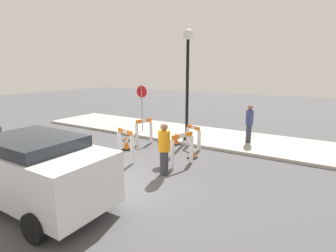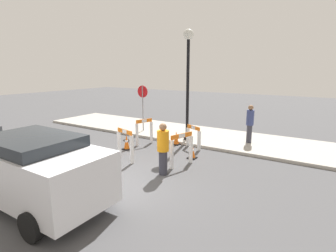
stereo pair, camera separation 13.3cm
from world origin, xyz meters
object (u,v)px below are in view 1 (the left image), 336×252
Objects in this scene: streetlamp_post at (188,70)px; parked_car_1 at (35,167)px; person_pedestrian at (249,122)px; person_worker at (164,148)px; stop_sign at (142,101)px.

parked_car_1 is (-0.38, -6.88, -2.20)m from streetlamp_post.
person_pedestrian is at bearing 69.76° from parked_car_1.
person_pedestrian reaches higher than person_worker.
person_worker is 3.53m from parked_car_1.
parked_car_1 is at bearing -93.13° from streetlamp_post.
person_worker is 0.42× the size of parked_car_1.
parked_car_1 is (-1.53, -3.18, 0.10)m from person_worker.
parked_car_1 is (2.33, -7.19, -0.69)m from stop_sign.
streetlamp_post is 4.51m from person_worker.
streetlamp_post is 2.91× the size of person_worker.
person_worker is (1.15, -3.70, -2.30)m from streetlamp_post.
parked_car_1 reaches higher than person_worker.
stop_sign is 5.28m from person_pedestrian.
stop_sign is 5.62m from person_worker.
streetlamp_post is 7.23m from parked_car_1.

